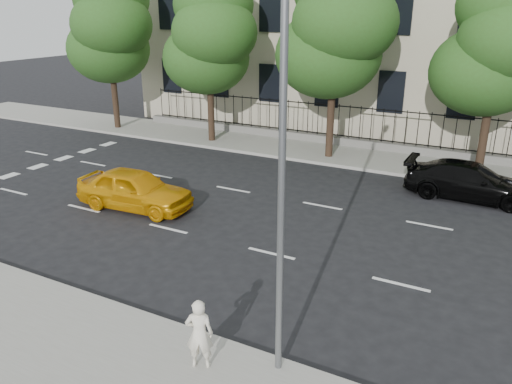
# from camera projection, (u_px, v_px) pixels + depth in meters

# --- Properties ---
(ground) EXTENTS (120.00, 120.00, 0.00)m
(ground) POSITION_uv_depth(u_px,v_px,m) (231.00, 291.00, 13.51)
(ground) COLOR black
(ground) RESTS_ON ground
(near_sidewalk) EXTENTS (60.00, 4.00, 0.15)m
(near_sidewalk) POSITION_uv_depth(u_px,v_px,m) (132.00, 381.00, 10.17)
(near_sidewalk) COLOR gray
(near_sidewalk) RESTS_ON ground
(far_sidewalk) EXTENTS (60.00, 4.00, 0.15)m
(far_sidewalk) POSITION_uv_depth(u_px,v_px,m) (372.00, 159.00, 25.11)
(far_sidewalk) COLOR gray
(far_sidewalk) RESTS_ON ground
(lane_markings) EXTENTS (49.60, 4.62, 0.01)m
(lane_markings) POSITION_uv_depth(u_px,v_px,m) (300.00, 227.00, 17.46)
(lane_markings) COLOR silver
(lane_markings) RESTS_ON ground
(crosswalk) EXTENTS (0.50, 12.10, 0.01)m
(crosswalk) POSITION_uv_depth(u_px,v_px,m) (24.00, 171.00, 23.43)
(crosswalk) COLOR silver
(crosswalk) RESTS_ON ground
(iron_fence) EXTENTS (30.00, 0.50, 2.20)m
(iron_fence) POSITION_uv_depth(u_px,v_px,m) (381.00, 140.00, 26.32)
(iron_fence) COLOR slate
(iron_fence) RESTS_ON far_sidewalk
(street_light) EXTENTS (0.25, 3.32, 8.05)m
(street_light) POSITION_uv_depth(u_px,v_px,m) (295.00, 128.00, 9.17)
(street_light) COLOR slate
(street_light) RESTS_ON near_sidewalk
(tree_a) EXTENTS (5.71, 5.31, 9.39)m
(tree_a) POSITION_uv_depth(u_px,v_px,m) (111.00, 27.00, 29.43)
(tree_a) COLOR #382619
(tree_a) RESTS_ON far_sidewalk
(tree_b) EXTENTS (5.53, 5.12, 8.97)m
(tree_b) POSITION_uv_depth(u_px,v_px,m) (211.00, 35.00, 26.48)
(tree_b) COLOR #382619
(tree_b) RESTS_ON far_sidewalk
(tree_c) EXTENTS (5.89, 5.50, 9.80)m
(tree_c) POSITION_uv_depth(u_px,v_px,m) (337.00, 26.00, 23.23)
(tree_c) COLOR #382619
(tree_c) RESTS_ON far_sidewalk
(tree_d) EXTENTS (5.34, 4.94, 8.84)m
(tree_d) POSITION_uv_depth(u_px,v_px,m) (500.00, 44.00, 20.38)
(tree_d) COLOR #382619
(tree_d) RESTS_ON far_sidewalk
(yellow_taxi) EXTENTS (4.64, 2.16, 1.54)m
(yellow_taxi) POSITION_uv_depth(u_px,v_px,m) (135.00, 189.00, 18.86)
(yellow_taxi) COLOR orange
(yellow_taxi) RESTS_ON ground
(black_sedan) EXTENTS (5.04, 2.09, 1.46)m
(black_sedan) POSITION_uv_depth(u_px,v_px,m) (470.00, 181.00, 19.85)
(black_sedan) COLOR black
(black_sedan) RESTS_ON ground
(woman_near) EXTENTS (0.69, 0.59, 1.59)m
(woman_near) POSITION_uv_depth(u_px,v_px,m) (199.00, 334.00, 10.22)
(woman_near) COLOR white
(woman_near) RESTS_ON near_sidewalk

